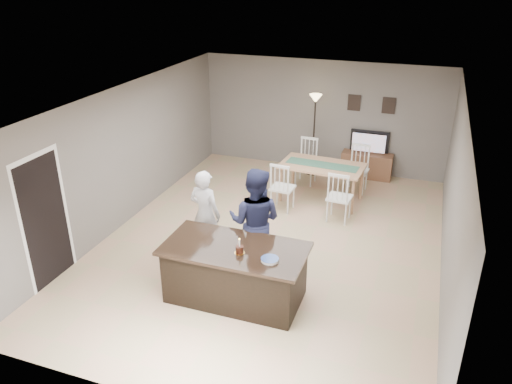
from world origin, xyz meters
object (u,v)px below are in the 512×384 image
(kitchen_island, at_px, (235,273))
(man, at_px, (255,222))
(birthday_cake, at_px, (240,249))
(floor_lamp, at_px, (315,113))
(tv_console, at_px, (366,165))
(plate_stack, at_px, (270,260))
(woman, at_px, (205,214))
(dining_table, at_px, (322,171))
(television, at_px, (369,142))

(kitchen_island, xyz_separation_m, man, (0.03, 0.82, 0.47))
(birthday_cake, xyz_separation_m, floor_lamp, (-0.21, 5.47, 0.58))
(tv_console, bearing_deg, birthday_cake, -100.69)
(tv_console, height_order, plate_stack, plate_stack)
(woman, bearing_deg, dining_table, -107.27)
(man, distance_m, floor_lamp, 4.57)
(woman, distance_m, plate_stack, 1.96)
(tv_console, distance_m, man, 4.93)
(plate_stack, bearing_deg, dining_table, 92.21)
(kitchen_island, bearing_deg, plate_stack, -16.51)
(tv_console, height_order, television, television)
(woman, height_order, birthday_cake, woman)
(man, bearing_deg, dining_table, -101.80)
(dining_table, bearing_deg, woman, -111.78)
(birthday_cake, relative_size, floor_lamp, 0.12)
(floor_lamp, bearing_deg, plate_stack, -82.85)
(birthday_cake, height_order, plate_stack, birthday_cake)
(plate_stack, bearing_deg, woman, 142.70)
(television, bearing_deg, man, 76.31)
(man, height_order, birthday_cake, man)
(kitchen_island, xyz_separation_m, dining_table, (0.45, 3.91, 0.23))
(dining_table, bearing_deg, tv_console, 69.70)
(woman, height_order, floor_lamp, floor_lamp)
(tv_console, relative_size, birthday_cake, 4.98)
(television, height_order, woman, woman)
(birthday_cake, bearing_deg, man, 95.98)
(man, bearing_deg, birthday_cake, 92.02)
(television, relative_size, birthday_cake, 3.79)
(man, relative_size, plate_stack, 7.17)
(television, xyz_separation_m, dining_table, (-0.75, -1.73, -0.18))
(tv_console, bearing_deg, woman, -115.23)
(kitchen_island, distance_m, man, 0.95)
(plate_stack, distance_m, dining_table, 4.10)
(birthday_cake, relative_size, plate_stack, 0.94)
(birthday_cake, height_order, floor_lamp, floor_lamp)
(dining_table, relative_size, floor_lamp, 1.06)
(man, distance_m, birthday_cake, 0.95)
(man, bearing_deg, television, -107.66)
(man, bearing_deg, kitchen_island, 84.17)
(woman, xyz_separation_m, plate_stack, (1.56, -1.19, 0.12))
(kitchen_island, xyz_separation_m, woman, (-0.95, 1.01, 0.35))
(television, bearing_deg, birthday_cake, 79.44)
(floor_lamp, bearing_deg, kitchen_island, -89.09)
(tv_console, distance_m, birthday_cake, 5.83)
(television, distance_m, plate_stack, 5.85)
(kitchen_island, height_order, floor_lamp, floor_lamp)
(plate_stack, bearing_deg, television, 84.20)
(tv_console, distance_m, television, 0.57)
(woman, bearing_deg, tv_console, -106.74)
(television, distance_m, woman, 5.11)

